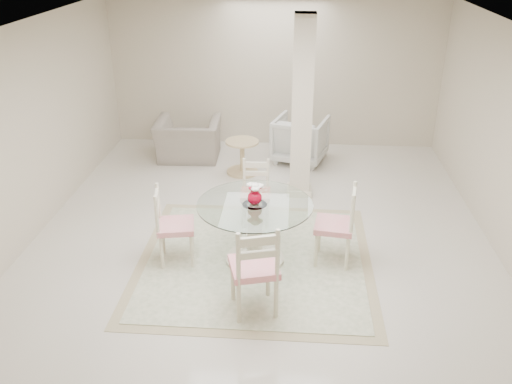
# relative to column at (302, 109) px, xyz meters

# --- Properties ---
(ground) EXTENTS (7.00, 7.00, 0.00)m
(ground) POSITION_rel_column_xyz_m (-0.50, -1.30, -1.35)
(ground) COLOR silver
(ground) RESTS_ON ground
(room_shell) EXTENTS (6.02, 7.02, 2.71)m
(room_shell) POSITION_rel_column_xyz_m (-0.50, -1.30, 0.51)
(room_shell) COLOR beige
(room_shell) RESTS_ON ground
(column) EXTENTS (0.30, 0.30, 2.70)m
(column) POSITION_rel_column_xyz_m (0.00, 0.00, 0.00)
(column) COLOR beige
(column) RESTS_ON ground
(area_rug) EXTENTS (2.87, 2.87, 0.02)m
(area_rug) POSITION_rel_column_xyz_m (-0.54, -1.97, -1.34)
(area_rug) COLOR tan
(area_rug) RESTS_ON ground
(dining_table) EXTENTS (1.37, 1.37, 0.79)m
(dining_table) POSITION_rel_column_xyz_m (-0.54, -1.97, -0.95)
(dining_table) COLOR beige
(dining_table) RESTS_ON ground
(red_vase) EXTENTS (0.20, 0.19, 0.26)m
(red_vase) POSITION_rel_column_xyz_m (-0.54, -1.97, -0.43)
(red_vase) COLOR #AD051F
(red_vase) RESTS_ON dining_table
(dining_chair_east) EXTENTS (0.50, 0.50, 1.12)m
(dining_chair_east) POSITION_rel_column_xyz_m (0.48, -1.92, -0.76)
(dining_chair_east) COLOR beige
(dining_chair_east) RESTS_ON ground
(dining_chair_north) EXTENTS (0.41, 0.41, 0.99)m
(dining_chair_north) POSITION_rel_column_xyz_m (-0.60, -0.96, -0.83)
(dining_chair_north) COLOR beige
(dining_chair_north) RESTS_ON ground
(dining_chair_west) EXTENTS (0.51, 0.51, 1.08)m
(dining_chair_west) POSITION_rel_column_xyz_m (-1.56, -2.05, -0.78)
(dining_chair_west) COLOR beige
(dining_chair_west) RESTS_ON ground
(dining_chair_south) EXTENTS (0.59, 0.59, 1.20)m
(dining_chair_south) POSITION_rel_column_xyz_m (-0.45, -3.00, -0.72)
(dining_chair_south) COLOR beige
(dining_chair_south) RESTS_ON ground
(recliner_taupe) EXTENTS (1.13, 1.00, 0.72)m
(recliner_taupe) POSITION_rel_column_xyz_m (-1.97, 1.29, -0.99)
(recliner_taupe) COLOR gray
(recliner_taupe) RESTS_ON ground
(armchair_white) EXTENTS (1.06, 1.08, 0.80)m
(armchair_white) POSITION_rel_column_xyz_m (0.01, 1.35, -0.95)
(armchair_white) COLOR silver
(armchair_white) RESTS_ON ground
(side_table) EXTENTS (0.55, 0.55, 0.57)m
(side_table) POSITION_rel_column_xyz_m (-0.96, 0.72, -1.09)
(side_table) COLOR #D5B783
(side_table) RESTS_ON ground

